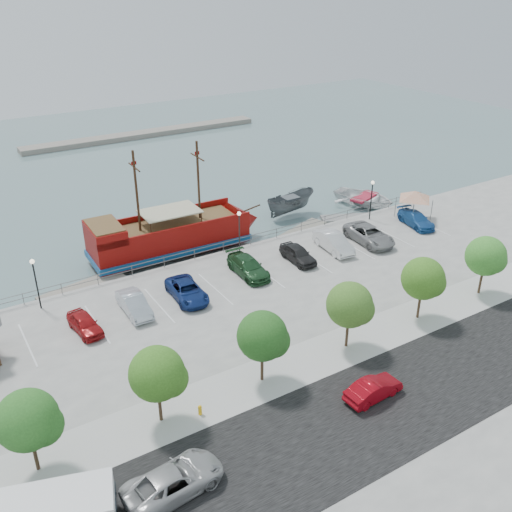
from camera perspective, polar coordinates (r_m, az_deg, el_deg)
ground at (r=48.70m, az=2.25°, el=-3.78°), size 160.00×160.00×0.00m
land_slab at (r=36.55m, az=21.83°, el=-17.21°), size 100.00×58.00×1.20m
street at (r=38.33m, az=16.06°, el=-12.62°), size 100.00×8.00×0.04m
sidewalk at (r=41.58m, az=10.05°, el=-8.42°), size 100.00×4.00×0.05m
seawall_railing at (r=53.86m, az=-2.35°, el=1.19°), size 50.00×0.06×1.00m
far_shore at (r=98.84m, az=-11.10°, el=11.89°), size 40.00×3.00×0.80m
pirate_ship at (r=55.68m, az=-7.42°, el=2.25°), size 17.79×5.39×11.16m
patrol_boat at (r=63.94m, az=3.44°, el=5.07°), size 6.46×2.81×2.44m
speedboat at (r=68.00m, az=10.76°, el=5.56°), size 7.40×8.64×1.51m
dock_west at (r=51.13m, az=-16.92°, el=-3.17°), size 7.84×3.59×0.43m
dock_mid at (r=60.00m, az=4.56°, el=2.48°), size 7.05×4.11×0.39m
dock_east at (r=63.94m, az=9.47°, el=3.74°), size 6.76×4.42×0.38m
canopy_tent at (r=62.14m, az=15.68°, el=6.28°), size 4.42×4.42×3.54m
street_van at (r=30.95m, az=-8.21°, el=-21.33°), size 5.52×3.00×1.47m
street_sedan at (r=36.57m, az=11.65°, el=-12.92°), size 4.00×1.58×1.30m
fire_hydrant at (r=35.03m, az=-5.62°, el=-15.05°), size 0.24×0.24×0.70m
lamp_post_left at (r=46.42m, az=-21.25°, el=-1.80°), size 0.36×0.36×4.28m
lamp_post_mid at (r=51.84m, az=-1.69°, el=3.08°), size 0.36×0.36×4.28m
lamp_post_right at (r=60.86m, az=11.50°, el=6.18°), size 0.36×0.36×4.28m
tree_a at (r=31.93m, az=-21.59°, el=-15.12°), size 3.30×3.20×5.00m
tree_b at (r=33.10m, az=-9.59°, el=-11.64°), size 3.30×3.20×5.00m
tree_c at (r=35.64m, az=0.89°, el=-8.12°), size 3.30×3.20×5.00m
tree_d at (r=39.27m, az=9.55°, el=-4.94°), size 3.30×3.20×5.00m
tree_e at (r=43.73m, az=16.54°, el=-2.27°), size 3.30×3.20×5.00m
tree_f at (r=48.79m, az=22.14°, el=-0.10°), size 3.30×3.20×5.00m
parked_car_a at (r=43.51m, az=-16.74°, el=-6.49°), size 2.02×4.07×1.33m
parked_car_b at (r=44.81m, az=-12.08°, el=-4.74°), size 1.61×4.51×1.48m
parked_car_c at (r=46.02m, az=-6.91°, el=-3.47°), size 2.61×5.13×1.39m
parked_car_d at (r=49.24m, az=-0.80°, el=-1.07°), size 2.24×5.23×1.50m
parked_car_e at (r=51.63m, az=4.22°, el=0.22°), size 1.90×4.40×1.48m
parked_car_f at (r=54.03m, az=7.77°, el=1.38°), size 2.24×5.15×1.65m
parked_car_g at (r=56.21m, az=11.25°, el=2.10°), size 3.05×5.94×1.60m
parked_car_h at (r=61.18m, az=15.71°, el=3.56°), size 2.88×5.15×1.41m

